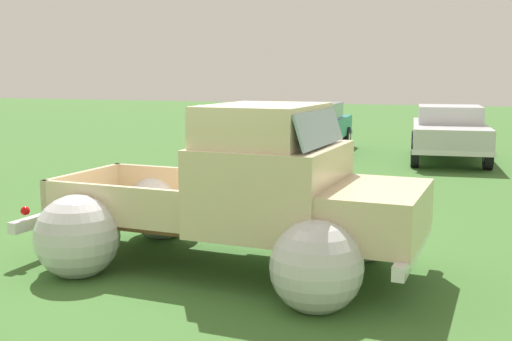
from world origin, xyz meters
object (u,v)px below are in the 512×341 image
(show_car_1, at_px, (449,131))
(spectator_0, at_px, (200,137))
(show_car_0, at_px, (310,125))
(vintage_pickup_truck, at_px, (251,206))

(show_car_1, relative_size, spectator_0, 2.68)
(show_car_1, bearing_deg, show_car_0, -103.07)
(vintage_pickup_truck, distance_m, spectator_0, 6.39)
(vintage_pickup_truck, xyz_separation_m, show_car_1, (1.51, 10.37, 0.02))
(vintage_pickup_truck, relative_size, show_car_1, 1.08)
(vintage_pickup_truck, height_order, show_car_0, vintage_pickup_truck)
(show_car_0, relative_size, spectator_0, 2.65)
(spectator_0, bearing_deg, vintage_pickup_truck, -79.27)
(show_car_0, bearing_deg, show_car_1, 79.80)
(show_car_0, distance_m, show_car_1, 3.90)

